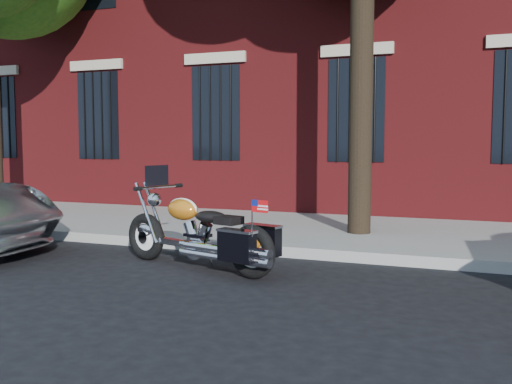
% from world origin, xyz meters
% --- Properties ---
extents(ground, '(120.00, 120.00, 0.00)m').
position_xyz_m(ground, '(0.00, 0.00, 0.00)').
color(ground, black).
rests_on(ground, ground).
extents(curb, '(40.00, 0.16, 0.15)m').
position_xyz_m(curb, '(0.00, 1.38, 0.07)').
color(curb, gray).
rests_on(curb, ground).
extents(sidewalk, '(40.00, 3.60, 0.15)m').
position_xyz_m(sidewalk, '(0.00, 3.26, 0.07)').
color(sidewalk, gray).
rests_on(sidewalk, ground).
extents(motorcycle, '(2.37, 1.17, 1.27)m').
position_xyz_m(motorcycle, '(-0.91, 0.19, 0.43)').
color(motorcycle, black).
rests_on(motorcycle, ground).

